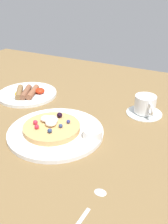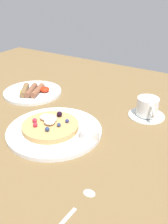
{
  "view_description": "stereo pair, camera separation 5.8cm",
  "coord_description": "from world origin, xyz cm",
  "px_view_note": "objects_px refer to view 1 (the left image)",
  "views": [
    {
      "loc": [
        36.25,
        -61.17,
        42.39
      ],
      "look_at": [
        3.22,
        2.88,
        4.0
      ],
      "focal_mm": 40.92,
      "sensor_mm": 36.0,
      "label": 1
    },
    {
      "loc": [
        41.28,
        -58.31,
        42.39
      ],
      "look_at": [
        3.22,
        2.88,
        4.0
      ],
      "focal_mm": 40.92,
      "sensor_mm": 36.0,
      "label": 2
    }
  ],
  "objects_px": {
    "coffee_cup": "(145,104)",
    "teaspoon": "(91,205)",
    "pancake_plate": "(56,132)",
    "coffee_saucer": "(144,113)",
    "syrup_ramekin": "(92,133)",
    "breakfast_plate": "(27,94)"
  },
  "relations": [
    {
      "from": "coffee_cup",
      "to": "teaspoon",
      "type": "distance_m",
      "value": 0.45
    },
    {
      "from": "pancake_plate",
      "to": "coffee_saucer",
      "type": "relative_size",
      "value": 2.36
    },
    {
      "from": "pancake_plate",
      "to": "syrup_ramekin",
      "type": "distance_m",
      "value": 0.12
    },
    {
      "from": "teaspoon",
      "to": "coffee_saucer",
      "type": "bearing_deg",
      "value": 91.63
    },
    {
      "from": "syrup_ramekin",
      "to": "teaspoon",
      "type": "bearing_deg",
      "value": -64.86
    },
    {
      "from": "syrup_ramekin",
      "to": "coffee_saucer",
      "type": "bearing_deg",
      "value": 69.26
    },
    {
      "from": "coffee_saucer",
      "to": "pancake_plate",
      "type": "bearing_deg",
      "value": -129.2
    },
    {
      "from": "breakfast_plate",
      "to": "teaspoon",
      "type": "relative_size",
      "value": 1.4
    },
    {
      "from": "teaspoon",
      "to": "breakfast_plate",
      "type": "bearing_deg",
      "value": 140.79
    },
    {
      "from": "coffee_cup",
      "to": "teaspoon",
      "type": "height_order",
      "value": "coffee_cup"
    },
    {
      "from": "pancake_plate",
      "to": "coffee_cup",
      "type": "xyz_separation_m",
      "value": [
        0.21,
        0.25,
        0.03
      ]
    },
    {
      "from": "syrup_ramekin",
      "to": "teaspoon",
      "type": "xyz_separation_m",
      "value": [
        0.1,
        -0.22,
        -0.02
      ]
    },
    {
      "from": "breakfast_plate",
      "to": "syrup_ramekin",
      "type": "bearing_deg",
      "value": -24.62
    },
    {
      "from": "coffee_cup",
      "to": "breakfast_plate",
      "type": "bearing_deg",
      "value": -172.4
    },
    {
      "from": "pancake_plate",
      "to": "teaspoon",
      "type": "height_order",
      "value": "pancake_plate"
    },
    {
      "from": "syrup_ramekin",
      "to": "breakfast_plate",
      "type": "height_order",
      "value": "syrup_ramekin"
    },
    {
      "from": "pancake_plate",
      "to": "breakfast_plate",
      "type": "relative_size",
      "value": 1.25
    },
    {
      "from": "coffee_saucer",
      "to": "coffee_cup",
      "type": "relative_size",
      "value": 1.32
    },
    {
      "from": "pancake_plate",
      "to": "syrup_ramekin",
      "type": "xyz_separation_m",
      "value": [
        0.12,
        0.02,
        0.02
      ]
    },
    {
      "from": "breakfast_plate",
      "to": "teaspoon",
      "type": "xyz_separation_m",
      "value": [
        0.47,
        -0.39,
        -0.0
      ]
    },
    {
      "from": "pancake_plate",
      "to": "syrup_ramekin",
      "type": "bearing_deg",
      "value": 8.23
    },
    {
      "from": "pancake_plate",
      "to": "coffee_saucer",
      "type": "bearing_deg",
      "value": 50.8
    }
  ]
}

